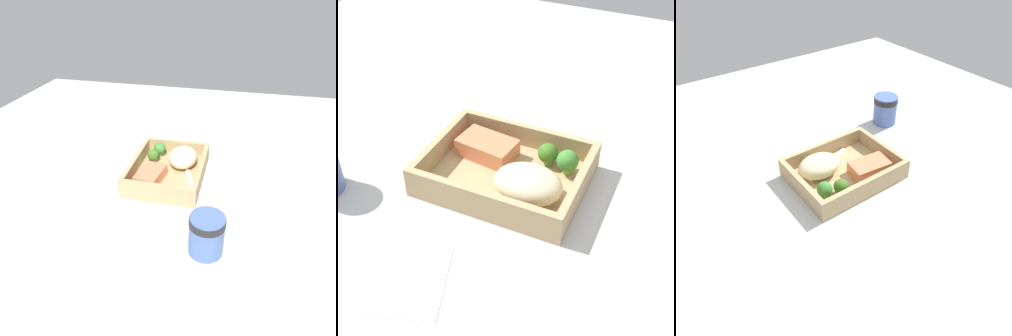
{
  "view_description": "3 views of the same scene",
  "coord_description": "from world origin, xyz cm",
  "views": [
    {
      "loc": [
        -74.56,
        -17.62,
        48.87
      ],
      "look_at": [
        0.0,
        0.0,
        2.7
      ],
      "focal_mm": 35.0,
      "sensor_mm": 36.0,
      "label": 1
    },
    {
      "loc": [
        23.97,
        -52.46,
        49.57
      ],
      "look_at": [
        0.0,
        0.0,
        2.7
      ],
      "focal_mm": 50.0,
      "sensor_mm": 36.0,
      "label": 2
    },
    {
      "loc": [
        37.05,
        50.29,
        52.49
      ],
      "look_at": [
        0.0,
        0.0,
        2.7
      ],
      "focal_mm": 35.0,
      "sensor_mm": 36.0,
      "label": 3
    }
  ],
  "objects": [
    {
      "name": "mashed_potatoes",
      "position": [
        5.1,
        -3.2,
        3.73
      ],
      "size": [
        10.61,
        8.04,
        5.07
      ],
      "primitive_type": "ellipsoid",
      "color": "beige",
      "rests_on": "takeout_tray"
    },
    {
      "name": "salmon_fillet",
      "position": [
        -5.08,
        3.57,
        2.75
      ],
      "size": [
        10.11,
        6.99,
        3.1
      ],
      "primitive_type": "cube",
      "rotation": [
        0.0,
        0.0,
        -0.13
      ],
      "color": "#E37D53",
      "rests_on": "takeout_tray"
    },
    {
      "name": "tray_rim",
      "position": [
        0.0,
        0.0,
        3.18
      ],
      "size": [
        25.34,
        19.4,
        3.96
      ],
      "color": "tan",
      "rests_on": "takeout_tray"
    },
    {
      "name": "ground_plane",
      "position": [
        0.0,
        0.0,
        -1.0
      ],
      "size": [
        160.0,
        160.0,
        2.0
      ],
      "primitive_type": "cube",
      "color": "#BABDBB"
    },
    {
      "name": "takeout_tray",
      "position": [
        0.0,
        0.0,
        0.6
      ],
      "size": [
        25.34,
        19.4,
        1.2
      ],
      "primitive_type": "cube",
      "color": "tan",
      "rests_on": "ground_plane"
    },
    {
      "name": "fork",
      "position": [
        2.2,
        -4.84,
        1.42
      ],
      "size": [
        15.46,
        6.76,
        0.44
      ],
      "color": "white",
      "rests_on": "takeout_tray"
    },
    {
      "name": "broccoli_floret_1",
      "position": [
        8.68,
        4.58,
        3.63
      ],
      "size": [
        3.55,
        3.55,
        4.31
      ],
      "color": "#7BA24F",
      "rests_on": "takeout_tray"
    },
    {
      "name": "broccoli_floret_2",
      "position": [
        5.0,
        5.56,
        3.32
      ],
      "size": [
        3.36,
        3.36,
        3.88
      ],
      "color": "#7E9952",
      "rests_on": "takeout_tray"
    },
    {
      "name": "receipt_slip",
      "position": [
        -3.21,
        -22.99,
        0.12
      ],
      "size": [
        12.76,
        14.44,
        0.24
      ],
      "primitive_type": "cube",
      "rotation": [
        0.0,
        0.0,
        0.33
      ],
      "color": "white",
      "rests_on": "ground_plane"
    }
  ]
}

